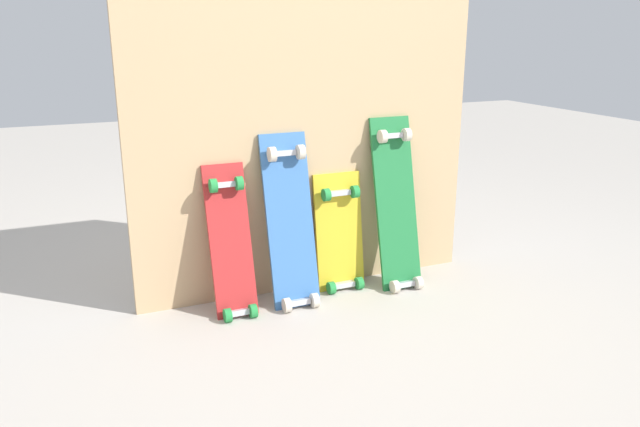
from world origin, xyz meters
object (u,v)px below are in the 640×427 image
skateboard_blue (291,228)px  skateboard_yellow (340,239)px  skateboard_green (397,211)px  skateboard_red (231,249)px

skateboard_blue → skateboard_yellow: skateboard_blue is taller
skateboard_yellow → skateboard_green: skateboard_green is taller
skateboard_blue → skateboard_green: bearing=-0.1°
skateboard_red → skateboard_yellow: skateboard_red is taller
skateboard_red → skateboard_blue: bearing=-0.5°
skateboard_red → skateboard_blue: 0.28m
skateboard_blue → skateboard_green: 0.53m
skateboard_blue → skateboard_yellow: bearing=11.8°
skateboard_blue → skateboard_red: bearing=179.5°
skateboard_blue → skateboard_yellow: size_ratio=1.33×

